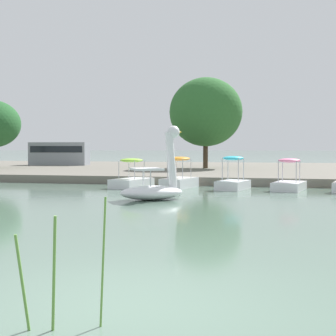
{
  "coord_description": "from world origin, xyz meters",
  "views": [
    {
      "loc": [
        1.73,
        -5.66,
        1.96
      ],
      "look_at": [
        -2.23,
        12.18,
        1.16
      ],
      "focal_mm": 49.58,
      "sensor_mm": 36.0,
      "label": 1
    }
  ],
  "objects_px": {
    "pedal_boat_pink": "(289,182)",
    "pedal_boat_orange": "(179,179)",
    "pedal_boat_cyan": "(233,180)",
    "parked_van": "(60,153)",
    "swan_boat": "(155,185)",
    "pedal_boat_lime": "(132,179)",
    "tree_sapling_by_fence": "(206,112)"
  },
  "relations": [
    {
      "from": "pedal_boat_lime",
      "to": "tree_sapling_by_fence",
      "type": "distance_m",
      "value": 13.25
    },
    {
      "from": "pedal_boat_orange",
      "to": "pedal_boat_lime",
      "type": "relative_size",
      "value": 0.95
    },
    {
      "from": "pedal_boat_cyan",
      "to": "parked_van",
      "type": "bearing_deg",
      "value": 136.14
    },
    {
      "from": "pedal_boat_pink",
      "to": "pedal_boat_orange",
      "type": "distance_m",
      "value": 5.2
    },
    {
      "from": "swan_boat",
      "to": "pedal_boat_pink",
      "type": "distance_m",
      "value": 7.2
    },
    {
      "from": "pedal_boat_lime",
      "to": "tree_sapling_by_fence",
      "type": "xyz_separation_m",
      "value": [
        1.93,
        12.42,
        4.19
      ]
    },
    {
      "from": "pedal_boat_pink",
      "to": "pedal_boat_lime",
      "type": "bearing_deg",
      "value": -178.75
    },
    {
      "from": "pedal_boat_pink",
      "to": "pedal_boat_lime",
      "type": "xyz_separation_m",
      "value": [
        -7.5,
        -0.16,
        0.01
      ]
    },
    {
      "from": "pedal_boat_cyan",
      "to": "parked_van",
      "type": "distance_m",
      "value": 22.72
    },
    {
      "from": "swan_boat",
      "to": "parked_van",
      "type": "height_order",
      "value": "swan_boat"
    },
    {
      "from": "swan_boat",
      "to": "pedal_boat_cyan",
      "type": "distance_m",
      "value": 5.6
    },
    {
      "from": "pedal_boat_cyan",
      "to": "pedal_boat_lime",
      "type": "height_order",
      "value": "pedal_boat_cyan"
    },
    {
      "from": "pedal_boat_pink",
      "to": "pedal_boat_lime",
      "type": "distance_m",
      "value": 7.5
    },
    {
      "from": "swan_boat",
      "to": "pedal_boat_pink",
      "type": "xyz_separation_m",
      "value": [
        5.09,
        5.08,
        -0.17
      ]
    },
    {
      "from": "pedal_boat_orange",
      "to": "pedal_boat_lime",
      "type": "xyz_separation_m",
      "value": [
        -2.31,
        -0.42,
        -0.04
      ]
    },
    {
      "from": "pedal_boat_pink",
      "to": "pedal_boat_orange",
      "type": "relative_size",
      "value": 0.98
    },
    {
      "from": "pedal_boat_orange",
      "to": "pedal_boat_cyan",
      "type": "bearing_deg",
      "value": -7.33
    },
    {
      "from": "pedal_boat_orange",
      "to": "parked_van",
      "type": "bearing_deg",
      "value": 131.73
    },
    {
      "from": "swan_boat",
      "to": "tree_sapling_by_fence",
      "type": "bearing_deg",
      "value": 91.56
    },
    {
      "from": "swan_boat",
      "to": "pedal_boat_pink",
      "type": "bearing_deg",
      "value": 44.93
    },
    {
      "from": "pedal_boat_pink",
      "to": "pedal_boat_cyan",
      "type": "bearing_deg",
      "value": -178.09
    },
    {
      "from": "swan_boat",
      "to": "pedal_boat_cyan",
      "type": "height_order",
      "value": "swan_boat"
    },
    {
      "from": "swan_boat",
      "to": "pedal_boat_cyan",
      "type": "xyz_separation_m",
      "value": [
        2.54,
        5.0,
        -0.14
      ]
    },
    {
      "from": "pedal_boat_orange",
      "to": "parked_van",
      "type": "distance_m",
      "value": 20.65
    },
    {
      "from": "pedal_boat_orange",
      "to": "parked_van",
      "type": "xyz_separation_m",
      "value": [
        -13.73,
        15.39,
        1.07
      ]
    },
    {
      "from": "pedal_boat_pink",
      "to": "tree_sapling_by_fence",
      "type": "bearing_deg",
      "value": 114.43
    },
    {
      "from": "swan_boat",
      "to": "parked_van",
      "type": "xyz_separation_m",
      "value": [
        -13.83,
        20.72,
        0.95
      ]
    },
    {
      "from": "pedal_boat_lime",
      "to": "tree_sapling_by_fence",
      "type": "bearing_deg",
      "value": 81.15
    },
    {
      "from": "swan_boat",
      "to": "pedal_boat_pink",
      "type": "height_order",
      "value": "swan_boat"
    },
    {
      "from": "pedal_boat_orange",
      "to": "swan_boat",
      "type": "bearing_deg",
      "value": -88.92
    },
    {
      "from": "parked_van",
      "to": "pedal_boat_pink",
      "type": "bearing_deg",
      "value": -39.58
    },
    {
      "from": "pedal_boat_pink",
      "to": "pedal_boat_cyan",
      "type": "relative_size",
      "value": 1.08
    }
  ]
}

